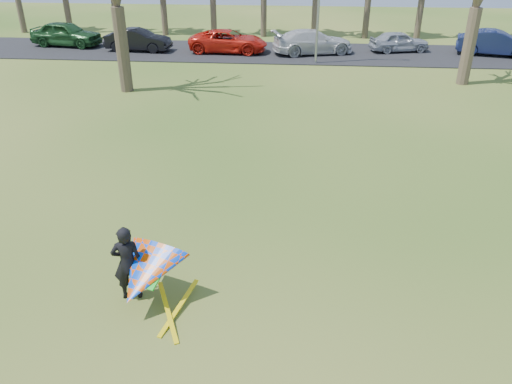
# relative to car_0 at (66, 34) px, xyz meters

# --- Properties ---
(ground) EXTENTS (100.00, 100.00, 0.00)m
(ground) POSITION_rel_car_0_xyz_m (15.92, -25.70, -0.92)
(ground) COLOR #1D5111
(ground) RESTS_ON ground
(parking_strip) EXTENTS (46.00, 7.00, 0.06)m
(parking_strip) POSITION_rel_car_0_xyz_m (15.92, -0.70, -0.89)
(parking_strip) COLOR black
(parking_strip) RESTS_ON ground
(car_0) EXTENTS (5.28, 2.69, 1.72)m
(car_0) POSITION_rel_car_0_xyz_m (0.00, 0.00, 0.00)
(car_0) COLOR #1C471F
(car_0) RESTS_ON parking_strip
(car_1) EXTENTS (4.60, 1.87, 1.49)m
(car_1) POSITION_rel_car_0_xyz_m (5.67, -1.17, -0.12)
(car_1) COLOR black
(car_1) RESTS_ON parking_strip
(car_2) EXTENTS (5.44, 2.70, 1.48)m
(car_2) POSITION_rel_car_0_xyz_m (11.97, -1.03, -0.12)
(car_2) COLOR red
(car_2) RESTS_ON parking_strip
(car_3) EXTENTS (5.85, 3.69, 1.58)m
(car_3) POSITION_rel_car_0_xyz_m (17.74, -0.99, -0.07)
(car_3) COLOR silver
(car_3) RESTS_ON parking_strip
(car_4) EXTENTS (4.30, 2.52, 1.37)m
(car_4) POSITION_rel_car_0_xyz_m (23.70, 0.22, -0.17)
(car_4) COLOR #9DA2AA
(car_4) RESTS_ON parking_strip
(car_5) EXTENTS (5.21, 2.91, 1.63)m
(car_5) POSITION_rel_car_0_xyz_m (29.91, -0.43, -0.05)
(car_5) COLOR #172046
(car_5) RESTS_ON parking_strip
(kite_flyer) EXTENTS (2.13, 2.39, 2.02)m
(kite_flyer) POSITION_rel_car_0_xyz_m (13.73, -27.24, -0.06)
(kite_flyer) COLOR black
(kite_flyer) RESTS_ON ground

